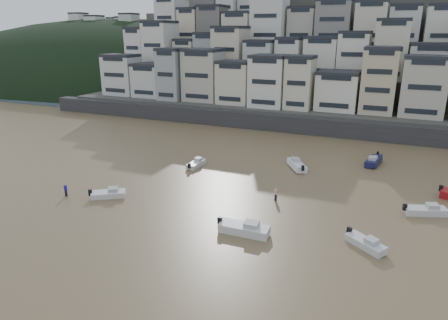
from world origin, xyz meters
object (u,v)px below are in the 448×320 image
at_px(boat_i, 374,160).
at_px(boat_a, 244,227).
at_px(boat_b, 366,242).
at_px(boat_d, 426,209).
at_px(boat_h, 297,164).
at_px(boat_f, 196,163).
at_px(boat_j, 108,193).
at_px(person_blue, 66,190).
at_px(person_pink, 276,194).

bearing_deg(boat_i, boat_a, -10.91).
bearing_deg(boat_b, boat_d, 98.08).
distance_m(boat_h, boat_f, 15.94).
relative_size(boat_j, boat_d, 0.91).
height_order(boat_i, person_blue, person_blue).
height_order(boat_b, boat_f, boat_b).
distance_m(boat_b, person_pink, 13.96).
xyz_separation_m(boat_a, boat_f, (-14.82, 17.79, -0.18)).
relative_size(boat_b, boat_f, 1.01).
height_order(boat_j, boat_h, boat_h).
relative_size(boat_f, person_blue, 2.67).
distance_m(boat_j, person_blue, 5.76).
relative_size(boat_f, person_pink, 2.67).
bearing_deg(boat_d, person_pink, 169.50).
distance_m(boat_j, boat_a, 19.76).
height_order(boat_a, person_blue, person_blue).
relative_size(boat_j, boat_b, 1.00).
relative_size(person_blue, person_pink, 1.00).
height_order(person_blue, person_pink, same).
bearing_deg(boat_j, boat_b, -33.59).
bearing_deg(boat_b, boat_j, -143.39).
bearing_deg(boat_j, person_blue, 164.27).
distance_m(boat_a, boat_d, 22.18).
bearing_deg(person_blue, boat_i, 39.36).
distance_m(boat_d, person_blue, 44.95).
bearing_deg(boat_f, boat_i, -62.16).
height_order(boat_a, boat_i, boat_a).
bearing_deg(person_pink, boat_i, 62.45).
bearing_deg(boat_d, person_blue, 175.94).
relative_size(boat_a, boat_h, 1.04).
height_order(boat_d, person_blue, person_blue).
height_order(boat_h, person_pink, person_pink).
xyz_separation_m(boat_a, person_blue, (-25.12, 0.37, 0.06)).
bearing_deg(boat_b, person_blue, -140.69).
relative_size(boat_h, boat_f, 1.23).
relative_size(boat_i, person_pink, 3.34).
relative_size(boat_b, person_pink, 2.71).
distance_m(boat_a, boat_b, 12.39).
relative_size(boat_d, person_blue, 2.97).
distance_m(boat_d, boat_h, 20.63).
bearing_deg(boat_a, person_pink, 85.18).
xyz_separation_m(boat_j, boat_i, (30.79, 27.98, 0.15)).
relative_size(boat_a, boat_d, 1.15).
relative_size(boat_a, boat_i, 1.02).
relative_size(boat_b, person_blue, 2.71).
bearing_deg(boat_i, boat_f, -55.21).
distance_m(boat_f, person_blue, 20.24).
distance_m(boat_d, boat_i, 18.54).
bearing_deg(person_blue, boat_j, 17.87).
relative_size(boat_j, boat_h, 0.83).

